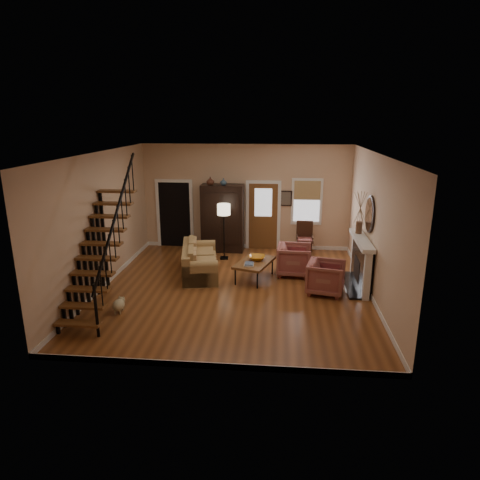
# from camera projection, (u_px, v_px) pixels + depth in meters

# --- Properties ---
(room) EXTENTS (7.00, 7.33, 3.30)m
(room) POSITION_uv_depth(u_px,v_px,m) (226.00, 214.00, 11.85)
(room) COLOR brown
(room) RESTS_ON ground
(staircase) EXTENTS (0.94, 2.80, 3.20)m
(staircase) POSITION_uv_depth(u_px,v_px,m) (98.00, 238.00, 9.10)
(staircase) COLOR brown
(staircase) RESTS_ON ground
(fireplace) EXTENTS (0.33, 1.95, 2.30)m
(fireplace) POSITION_uv_depth(u_px,v_px,m) (362.00, 258.00, 10.54)
(fireplace) COLOR black
(fireplace) RESTS_ON ground
(armoire) EXTENTS (1.30, 0.60, 2.10)m
(armoire) POSITION_uv_depth(u_px,v_px,m) (223.00, 218.00, 13.33)
(armoire) COLOR black
(armoire) RESTS_ON ground
(vase_a) EXTENTS (0.24, 0.24, 0.25)m
(vase_a) POSITION_uv_depth(u_px,v_px,m) (210.00, 181.00, 12.94)
(vase_a) COLOR #4C2619
(vase_a) RESTS_ON armoire
(vase_b) EXTENTS (0.20, 0.20, 0.21)m
(vase_b) POSITION_uv_depth(u_px,v_px,m) (223.00, 182.00, 12.91)
(vase_b) COLOR #334C60
(vase_b) RESTS_ON armoire
(sofa) EXTENTS (1.26, 2.20, 0.77)m
(sofa) POSITION_uv_depth(u_px,v_px,m) (200.00, 260.00, 11.47)
(sofa) COLOR #9C7947
(sofa) RESTS_ON ground
(coffee_table) EXTENTS (1.11, 1.45, 0.49)m
(coffee_table) POSITION_uv_depth(u_px,v_px,m) (254.00, 270.00, 11.12)
(coffee_table) COLOR brown
(coffee_table) RESTS_ON ground
(bowl) EXTENTS (0.44, 0.44, 0.11)m
(bowl) POSITION_uv_depth(u_px,v_px,m) (257.00, 258.00, 11.18)
(bowl) COLOR orange
(bowl) RESTS_ON coffee_table
(books) EXTENTS (0.23, 0.32, 0.06)m
(books) POSITION_uv_depth(u_px,v_px,m) (249.00, 264.00, 10.77)
(books) COLOR beige
(books) RESTS_ON coffee_table
(armchair_left) EXTENTS (1.03, 1.01, 0.78)m
(armchair_left) POSITION_uv_depth(u_px,v_px,m) (326.00, 278.00, 10.21)
(armchair_left) COLOR maroon
(armchair_left) RESTS_ON ground
(armchair_right) EXTENTS (0.95, 0.93, 0.82)m
(armchair_right) POSITION_uv_depth(u_px,v_px,m) (294.00, 260.00, 11.42)
(armchair_right) COLOR maroon
(armchair_right) RESTS_ON ground
(floor_lamp) EXTENTS (0.41, 0.41, 1.66)m
(floor_lamp) POSITION_uv_depth(u_px,v_px,m) (224.00, 232.00, 12.59)
(floor_lamp) COLOR black
(floor_lamp) RESTS_ON ground
(side_chair) EXTENTS (0.54, 0.54, 1.02)m
(side_chair) POSITION_uv_depth(u_px,v_px,m) (305.00, 239.00, 13.06)
(side_chair) COLOR #341D10
(side_chair) RESTS_ON ground
(dog) EXTENTS (0.25, 0.42, 0.30)m
(dog) POSITION_uv_depth(u_px,v_px,m) (119.00, 306.00, 9.25)
(dog) COLOR #C3B485
(dog) RESTS_ON ground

